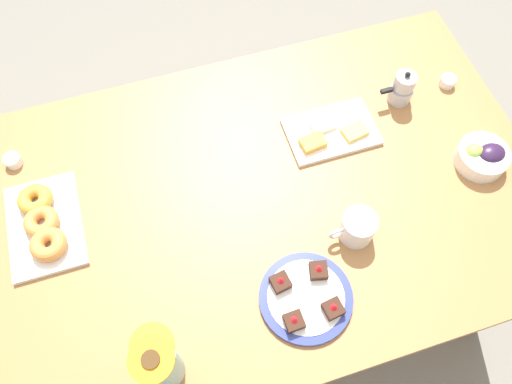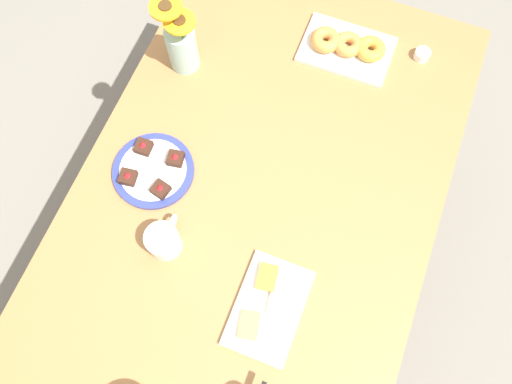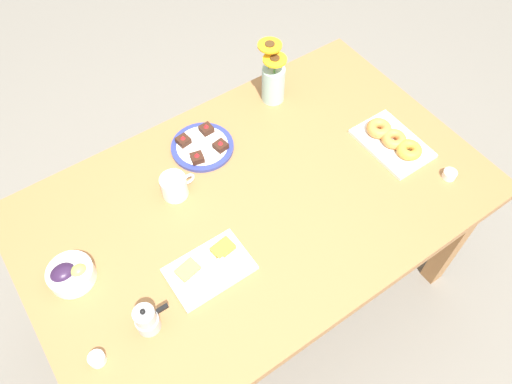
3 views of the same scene
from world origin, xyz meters
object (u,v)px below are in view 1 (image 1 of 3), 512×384
Objects in this scene: dining_table at (256,212)px; cheese_platter at (331,132)px; dessert_plate at (306,297)px; flower_vase at (160,365)px; coffee_mug at (357,227)px; jam_cup_honey at (13,160)px; grape_bowl at (483,156)px; moka_pot at (402,89)px; jam_cup_berry at (448,81)px; croissant_platter at (43,224)px.

cheese_platter is at bearing -153.03° from dining_table.
flower_vase reaches higher than dessert_plate.
coffee_mug reaches higher than jam_cup_honey.
flower_vase is at bearing 16.43° from grape_bowl.
moka_pot is at bearing 173.99° from jam_cup_honey.
flower_vase is (0.55, 0.19, 0.05)m from coffee_mug.
moka_pot is at bearing -159.30° from dining_table.
grape_bowl is at bearing 81.45° from jam_cup_berry.
grape_bowl reaches higher than jam_cup_honey.
flower_vase is at bearing 112.87° from jam_cup_honey.
jam_cup_honey is 0.40× the size of moka_pot.
croissant_platter is at bearing -63.60° from flower_vase.
coffee_mug is 0.48× the size of flower_vase.
jam_cup_honey is at bearing -43.27° from dessert_plate.
dessert_plate is at bearing 61.61° from cheese_platter.
croissant_platter is 0.51m from flower_vase.
flower_vase reaches higher than jam_cup_berry.
dessert_plate is 0.69m from moka_pot.
dessert_plate reaches higher than dining_table.
jam_cup_berry is 0.18× the size of flower_vase.
cheese_platter is at bearing -176.54° from croissant_platter.
dining_table is 6.15× the size of cheese_platter.
grape_bowl is 0.51× the size of croissant_platter.
jam_cup_berry is at bearing -163.52° from dining_table.
dessert_plate is (-0.65, 0.62, -0.00)m from jam_cup_honey.
dining_table is 0.72m from jam_cup_berry.
flower_vase is at bearing 116.40° from croissant_platter.
jam_cup_berry is at bearing -98.55° from grape_bowl.
coffee_mug is 0.48× the size of cheese_platter.
coffee_mug is 0.48m from moka_pot.
dessert_plate is at bearing 20.25° from grape_bowl.
flower_vase is at bearing 18.83° from coffee_mug.
cheese_platter is (-0.27, -0.14, 0.10)m from dining_table.
cheese_platter is 0.42m from jam_cup_berry.
jam_cup_berry is at bearing -142.19° from dessert_plate.
grape_bowl is 0.61× the size of dessert_plate.
coffee_mug is at bearing 51.23° from moka_pot.
cheese_platter is 0.79m from flower_vase.
dining_table is 6.85× the size of dessert_plate.
grape_bowl is at bearing -163.57° from flower_vase.
jam_cup_honey is at bearing -17.27° from grape_bowl.
croissant_platter is at bearing -7.87° from grape_bowl.
cheese_platter is 1.11× the size of dessert_plate.
jam_cup_honey is (0.84, -0.49, -0.03)m from coffee_mug.
flower_vase is (0.61, 0.50, 0.08)m from cheese_platter.
dining_table is 0.32m from cheese_platter.
cheese_platter is at bearing 8.80° from jam_cup_berry.
dining_table is at bearing -6.91° from grape_bowl.
cheese_platter is 5.42× the size of jam_cup_berry.
dining_table is 12.76× the size of coffee_mug.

